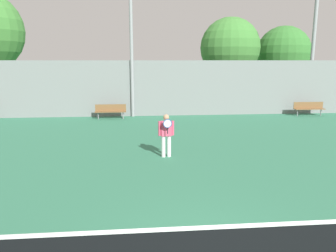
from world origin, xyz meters
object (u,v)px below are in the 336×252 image
object	(u,v)px
bench_adjacent_court	(309,107)
tree_green_broad	(283,53)
tennis_player	(166,133)
tree_green_tall	(230,48)
bench_courtside_near	(111,110)
light_pole_near_left	(315,30)

from	to	relation	value
bench_adjacent_court	tree_green_broad	xyz separation A→B (m)	(1.59, 7.74, 3.48)
tennis_player	tree_green_tall	size ratio (longest dim) A/B	0.23
bench_courtside_near	tree_green_tall	bearing A→B (deg)	34.51
bench_courtside_near	bench_adjacent_court	size ratio (longest dim) A/B	0.95
light_pole_near_left	tree_green_tall	xyz separation A→B (m)	(-4.02, 4.95, -0.96)
light_pole_near_left	tree_green_tall	size ratio (longest dim) A/B	1.32
tennis_player	tree_green_tall	distance (m)	15.87
tennis_player	bench_adjacent_court	distance (m)	12.64
bench_adjacent_court	light_pole_near_left	world-z (taller)	light_pole_near_left
bench_courtside_near	tree_green_tall	xyz separation A→B (m)	(8.82, 6.06, 3.84)
tennis_player	tree_green_tall	bearing A→B (deg)	61.46
bench_adjacent_court	tree_green_broad	world-z (taller)	tree_green_broad
bench_adjacent_court	tree_green_broad	distance (m)	8.63
tennis_player	bench_courtside_near	size ratio (longest dim) A/B	0.85
light_pole_near_left	bench_adjacent_court	bearing A→B (deg)	-116.19
light_pole_near_left	tennis_player	bearing A→B (deg)	-137.97
light_pole_near_left	tree_green_tall	distance (m)	6.45
bench_adjacent_court	tree_green_tall	distance (m)	7.97
bench_adjacent_court	light_pole_near_left	distance (m)	4.95
bench_courtside_near	tree_green_tall	distance (m)	11.37
bench_adjacent_court	tennis_player	bearing A→B (deg)	-140.05
tennis_player	bench_adjacent_court	world-z (taller)	tennis_player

